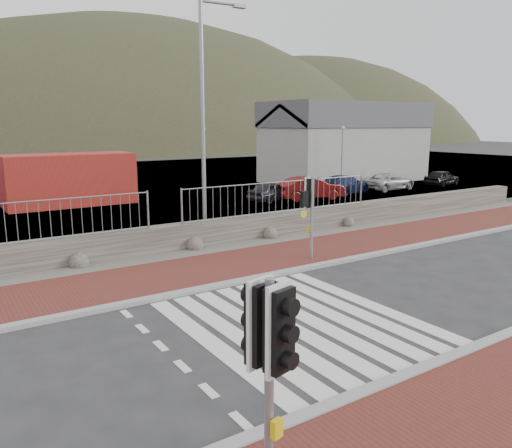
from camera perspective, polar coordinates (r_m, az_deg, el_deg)
ground at (r=11.21m, az=4.75°, el=-11.06°), size 220.00×220.00×0.00m
sidewalk_far at (r=14.79m, az=-6.08°, el=-5.31°), size 40.00×3.00×0.08m
kerb_near at (r=9.25m, az=16.76°, el=-16.32°), size 40.00×0.25×0.12m
kerb_far at (r=13.53m, az=-3.14°, el=-6.82°), size 40.00×0.25×0.12m
zebra_crossing at (r=11.21m, az=4.75°, el=-11.03°), size 4.62×5.60×0.01m
gravel_strip at (r=16.53m, az=-9.27°, el=-3.63°), size 40.00×1.50×0.06m
stone_wall at (r=17.14m, az=-10.41°, el=-1.68°), size 40.00×0.60×0.90m
railing at (r=16.76m, az=-10.38°, el=2.79°), size 18.07×0.07×1.22m
quay at (r=36.84m, az=-23.07°, el=3.83°), size 120.00×40.00×0.50m
harbor_building at (r=38.55m, az=10.14°, el=9.23°), size 12.20×6.20×5.80m
hills_backdrop at (r=100.71m, az=-24.59°, el=-5.41°), size 254.00×90.00×100.00m
traffic_signal_near at (r=5.49m, az=1.53°, el=-13.77°), size 0.43×0.32×2.70m
traffic_signal_far at (r=15.60m, az=6.34°, el=2.71°), size 0.64×0.24×2.68m
streetlight at (r=18.33m, az=-5.70°, el=12.93°), size 1.80×0.34×8.49m
shipping_container at (r=28.43m, az=-20.55°, el=4.79°), size 6.54×2.77×2.72m
car_a at (r=27.99m, az=1.88°, el=3.74°), size 3.40×1.97×1.09m
car_b at (r=28.73m, az=6.22°, el=4.08°), size 4.14×2.21×1.30m
car_c at (r=31.24m, az=10.03°, el=4.46°), size 4.41×2.83×1.19m
car_d at (r=33.91m, az=14.88°, el=4.71°), size 4.06×2.09×1.10m
car_e at (r=37.51m, az=20.48°, el=4.98°), size 3.36×1.77×1.09m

